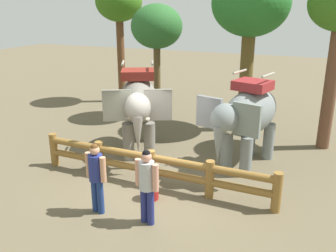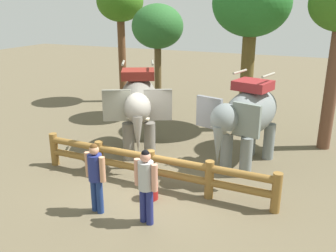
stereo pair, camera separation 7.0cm
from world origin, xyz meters
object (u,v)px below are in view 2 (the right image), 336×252
at_px(tree_back_center, 120,5).
at_px(feed_bucket, 151,191).
at_px(log_fence, 151,166).
at_px(tree_deep_back, 251,7).
at_px(tourist_man_in_blue, 96,173).
at_px(tree_far_left, 158,28).
at_px(elephant_center, 247,116).
at_px(elephant_near_left, 139,103).
at_px(tourist_woman_in_black, 146,182).

distance_m(tree_back_center, feed_bucket, 11.47).
height_order(log_fence, tree_deep_back, tree_deep_back).
xyz_separation_m(tourist_man_in_blue, tree_far_left, (-2.02, 7.92, 2.88)).
bearing_deg(tourist_man_in_blue, tree_deep_back, 76.03).
xyz_separation_m(tree_far_left, tree_back_center, (-2.90, 1.89, 0.93)).
distance_m(tree_far_left, tree_back_center, 3.58).
bearing_deg(elephant_center, tree_far_left, 141.42).
bearing_deg(elephant_center, log_fence, -132.35).
bearing_deg(log_fence, elephant_center, 47.65).
xyz_separation_m(log_fence, elephant_near_left, (-1.44, 2.07, 1.13)).
relative_size(elephant_center, tree_far_left, 0.72).
bearing_deg(tourist_woman_in_black, feed_bucket, 111.15).
relative_size(tree_far_left, tree_deep_back, 0.80).
distance_m(tourist_woman_in_black, tourist_man_in_blue, 1.33).
distance_m(elephant_center, tree_deep_back, 4.85).
relative_size(tree_deep_back, feed_bucket, 13.51).
height_order(elephant_center, tree_far_left, tree_far_left).
bearing_deg(log_fence, tree_far_left, 113.07).
relative_size(tourist_woman_in_black, feed_bucket, 4.02).
distance_m(elephant_near_left, elephant_center, 3.59).
height_order(elephant_near_left, tourist_man_in_blue, elephant_near_left).
xyz_separation_m(elephant_near_left, feed_bucket, (1.77, -2.76, -1.51)).
relative_size(elephant_near_left, tourist_man_in_blue, 2.02).
height_order(log_fence, tourist_man_in_blue, tourist_man_in_blue).
distance_m(elephant_center, feed_bucket, 3.82).
bearing_deg(feed_bucket, tourist_woman_in_black, -68.85).
height_order(tourist_man_in_blue, feed_bucket, tourist_man_in_blue).
bearing_deg(tree_far_left, tree_back_center, 146.91).
bearing_deg(tree_back_center, tourist_man_in_blue, -63.39).
bearing_deg(tree_back_center, feed_bucket, -56.19).
bearing_deg(tourist_woman_in_black, tourist_man_in_blue, -178.14).
bearing_deg(tourist_woman_in_black, elephant_center, 70.92).
relative_size(tree_back_center, tree_deep_back, 0.97).
relative_size(tourist_man_in_blue, tree_deep_back, 0.29).
bearing_deg(tourist_man_in_blue, elephant_near_left, 102.31).
bearing_deg(tree_deep_back, tree_back_center, 163.16).
xyz_separation_m(tree_deep_back, feed_bucket, (-1.00, -6.65, -4.57)).
distance_m(log_fence, tree_back_center, 10.63).
bearing_deg(tree_far_left, tree_deep_back, -2.66).
relative_size(elephant_near_left, tree_back_center, 0.61).
xyz_separation_m(elephant_near_left, elephant_center, (3.58, 0.28, -0.07)).
relative_size(elephant_near_left, feed_bucket, 7.95).
height_order(tourist_woman_in_black, tree_back_center, tree_back_center).
xyz_separation_m(elephant_center, feed_bucket, (-1.82, -3.04, -1.44)).
bearing_deg(tree_back_center, elephant_center, -36.59).
xyz_separation_m(elephant_center, tourist_man_in_blue, (-2.74, -4.13, -0.63)).
distance_m(tree_far_left, feed_bucket, 8.30).
distance_m(elephant_near_left, tree_back_center, 7.86).
xyz_separation_m(tree_back_center, tree_deep_back, (6.84, -2.07, -0.06)).
relative_size(elephant_near_left, tourist_woman_in_black, 1.98).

